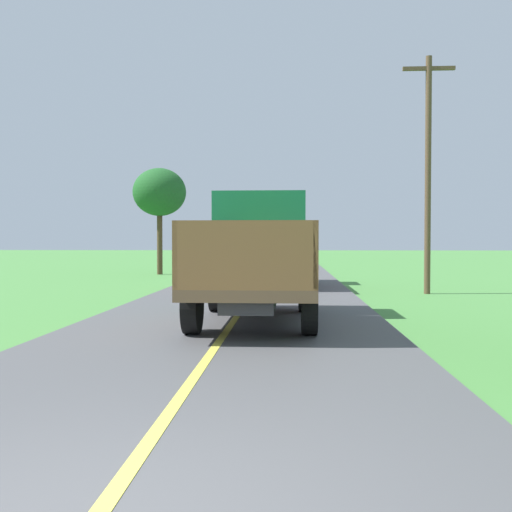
{
  "coord_description": "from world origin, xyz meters",
  "views": [
    {
      "loc": [
        1.17,
        -3.29,
        1.77
      ],
      "look_at": [
        0.38,
        10.24,
        1.4
      ],
      "focal_mm": 40.83,
      "sensor_mm": 36.0,
      "label": 1
    }
  ],
  "objects_px": {
    "banana_truck_far": "(277,248)",
    "utility_pole_roadside": "(428,168)",
    "banana_truck_near": "(257,254)",
    "roadside_tree_near_left": "(160,193)"
  },
  "relations": [
    {
      "from": "banana_truck_near",
      "to": "utility_pole_roadside",
      "type": "bearing_deg",
      "value": 51.96
    },
    {
      "from": "banana_truck_far",
      "to": "utility_pole_roadside",
      "type": "xyz_separation_m",
      "value": [
        5.03,
        -3.26,
        2.67
      ]
    },
    {
      "from": "utility_pole_roadside",
      "to": "roadside_tree_near_left",
      "type": "distance_m",
      "value": 15.24
    },
    {
      "from": "banana_truck_far",
      "to": "utility_pole_roadside",
      "type": "distance_m",
      "value": 6.57
    },
    {
      "from": "utility_pole_roadside",
      "to": "banana_truck_far",
      "type": "bearing_deg",
      "value": 147.04
    },
    {
      "from": "utility_pole_roadside",
      "to": "roadside_tree_near_left",
      "type": "relative_size",
      "value": 1.42
    },
    {
      "from": "banana_truck_near",
      "to": "banana_truck_far",
      "type": "xyz_separation_m",
      "value": [
        0.22,
        9.97,
        -0.0
      ]
    },
    {
      "from": "banana_truck_near",
      "to": "banana_truck_far",
      "type": "height_order",
      "value": "same"
    },
    {
      "from": "utility_pole_roadside",
      "to": "roadside_tree_near_left",
      "type": "height_order",
      "value": "utility_pole_roadside"
    },
    {
      "from": "banana_truck_near",
      "to": "utility_pole_roadside",
      "type": "xyz_separation_m",
      "value": [
        5.25,
        6.71,
        2.67
      ]
    }
  ]
}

